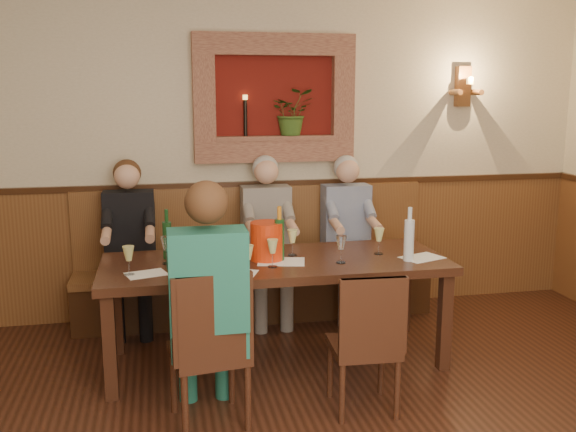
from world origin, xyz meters
name	(u,v)px	position (x,y,z in m)	size (l,w,h in m)	color
room_shell	(361,97)	(0.00, 0.00, 1.89)	(6.04, 6.04, 2.82)	beige
wainscoting	(354,407)	(0.00, 0.00, 0.59)	(6.02, 6.02, 1.15)	brown
wall_niche	(280,104)	(0.24, 2.94, 1.81)	(1.36, 0.30, 1.06)	#62130E
wall_sconce	(464,87)	(1.90, 2.93, 1.94)	(0.25, 0.20, 0.35)	brown
dining_table	(275,270)	(0.00, 1.85, 0.68)	(2.40, 0.90, 0.75)	black
bench	(256,280)	(0.00, 2.79, 0.33)	(3.00, 0.45, 1.11)	#381E0F
chair_near_left	(210,379)	(-0.53, 1.06, 0.28)	(0.48, 0.48, 0.95)	black
chair_near_right	(364,370)	(0.39, 1.04, 0.26)	(0.41, 0.41, 0.88)	black
person_bench_left	(131,262)	(-1.02, 2.69, 0.57)	(0.40, 0.49, 1.38)	black
person_bench_mid	(268,254)	(0.09, 2.69, 0.57)	(0.41, 0.50, 1.39)	#605A58
person_bench_right	(348,251)	(0.79, 2.69, 0.57)	(0.40, 0.49, 1.38)	navy
person_chair_front	(208,325)	(-0.54, 1.07, 0.60)	(0.43, 0.53, 1.45)	#1B5961
spittoon_bucket	(267,241)	(-0.05, 1.87, 0.88)	(0.23, 0.23, 0.27)	red
wine_bottle_green_a	(279,238)	(0.03, 1.84, 0.91)	(0.08, 0.08, 0.38)	#19471E
wine_bottle_green_b	(167,239)	(-0.74, 2.04, 0.89)	(0.08, 0.08, 0.35)	#19471E
water_bottle	(409,239)	(0.91, 1.65, 0.90)	(0.09, 0.09, 0.38)	silver
tasting_sheet_a	(146,274)	(-0.88, 1.67, 0.75)	(0.25, 0.18, 0.00)	white
tasting_sheet_b	(281,262)	(0.03, 1.79, 0.75)	(0.32, 0.23, 0.00)	white
tasting_sheet_c	(422,258)	(1.03, 1.70, 0.75)	(0.28, 0.20, 0.00)	white
tasting_sheet_d	(234,273)	(-0.32, 1.57, 0.75)	(0.28, 0.20, 0.00)	white
wine_glass_0	(192,259)	(-0.59, 1.62, 0.85)	(0.08, 0.08, 0.19)	#D1D680
wine_glass_1	(273,253)	(-0.05, 1.67, 0.85)	(0.08, 0.08, 0.19)	#D1D680
wine_glass_2	(223,246)	(-0.36, 1.93, 0.85)	(0.08, 0.08, 0.19)	white
wine_glass_3	(341,249)	(0.43, 1.68, 0.85)	(0.08, 0.08, 0.19)	white
wine_glass_4	(129,261)	(-0.99, 1.67, 0.85)	(0.08, 0.08, 0.19)	#D1D680
wine_glass_5	(166,250)	(-0.75, 1.90, 0.85)	(0.08, 0.08, 0.19)	white
wine_glass_6	(379,241)	(0.76, 1.86, 0.85)	(0.08, 0.08, 0.19)	#D1D680
wine_glass_7	(248,260)	(-0.24, 1.54, 0.85)	(0.08, 0.08, 0.19)	#D1D680
wine_glass_8	(292,243)	(0.14, 1.94, 0.85)	(0.08, 0.08, 0.19)	#D1D680
wine_glass_9	(408,244)	(0.94, 1.74, 0.85)	(0.08, 0.08, 0.19)	white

